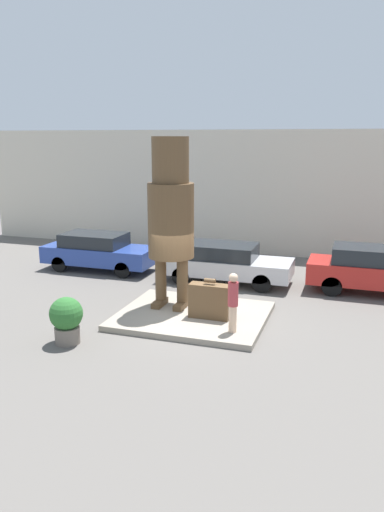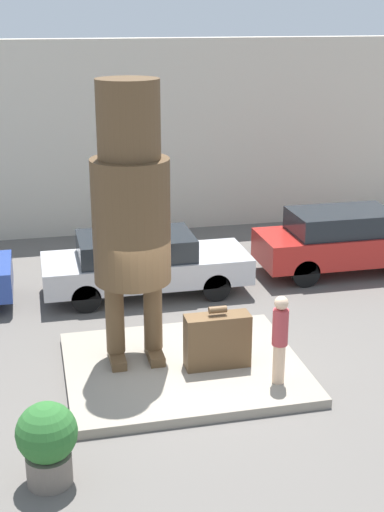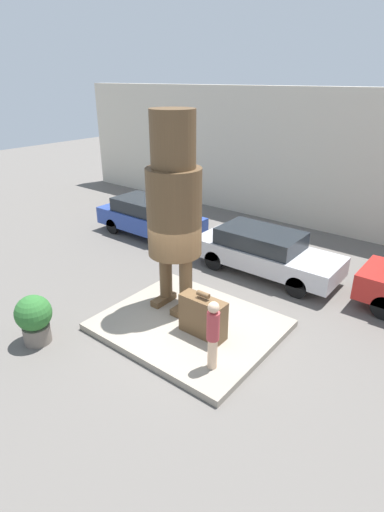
{
  "view_description": "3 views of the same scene",
  "coord_description": "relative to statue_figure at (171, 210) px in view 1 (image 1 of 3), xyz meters",
  "views": [
    {
      "loc": [
        4.4,
        -13.26,
        5.24
      ],
      "look_at": [
        -0.05,
        0.08,
        1.89
      ],
      "focal_mm": 35.0,
      "sensor_mm": 36.0,
      "label": 1
    },
    {
      "loc": [
        -2.48,
        -11.47,
        6.34
      ],
      "look_at": [
        0.18,
        0.09,
        2.23
      ],
      "focal_mm": 50.0,
      "sensor_mm": 36.0,
      "label": 2
    },
    {
      "loc": [
        5.41,
        -6.72,
        5.93
      ],
      "look_at": [
        -0.11,
        0.24,
        1.92
      ],
      "focal_mm": 28.0,
      "sensor_mm": 36.0,
      "label": 3
    }
  ],
  "objects": [
    {
      "name": "parked_car_silver",
      "position": [
        0.74,
        3.54,
        -2.38
      ],
      "size": [
        4.78,
        1.78,
        1.45
      ],
      "color": "#B7B7BC",
      "rests_on": "ground_plane"
    },
    {
      "name": "building_backdrop",
      "position": [
        0.83,
        8.79,
        -0.36
      ],
      "size": [
        28.0,
        0.6,
        5.59
      ],
      "color": "beige",
      "rests_on": "ground_plane"
    },
    {
      "name": "statue_figure",
      "position": [
        0.0,
        0.0,
        0.0
      ],
      "size": [
        1.38,
        1.38,
        5.1
      ],
      "color": "brown",
      "rests_on": "pedestal"
    },
    {
      "name": "planter_pot",
      "position": [
        -1.7,
        -3.2,
        -2.47
      ],
      "size": [
        0.87,
        0.87,
        1.25
      ],
      "color": "#70665B",
      "rests_on": "ground_plane"
    },
    {
      "name": "parked_car_red",
      "position": [
        5.98,
        3.86,
        -2.3
      ],
      "size": [
        4.61,
        1.71,
        1.62
      ],
      "color": "#B2231E",
      "rests_on": "ground_plane"
    },
    {
      "name": "giant_suitcase",
      "position": [
        1.41,
        -0.65,
        -2.48
      ],
      "size": [
        1.18,
        0.42,
        1.17
      ],
      "color": "brown",
      "rests_on": "pedestal"
    },
    {
      "name": "pedestal",
      "position": [
        0.83,
        -0.45,
        -3.07
      ],
      "size": [
        4.3,
        3.61,
        0.17
      ],
      "color": "gray",
      "rests_on": "ground_plane"
    },
    {
      "name": "ground_plane",
      "position": [
        0.83,
        -0.45,
        -3.16
      ],
      "size": [
        60.0,
        60.0,
        0.0
      ],
      "primitive_type": "plane",
      "color": "#605B56"
    },
    {
      "name": "parked_car_blue",
      "position": [
        -4.55,
        3.68,
        -2.37
      ],
      "size": [
        4.5,
        1.75,
        1.5
      ],
      "color": "#284293",
      "rests_on": "ground_plane"
    },
    {
      "name": "tourist",
      "position": [
        2.3,
        -1.48,
        -2.1
      ],
      "size": [
        0.28,
        0.28,
        1.62
      ],
      "color": "beige",
      "rests_on": "pedestal"
    }
  ]
}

